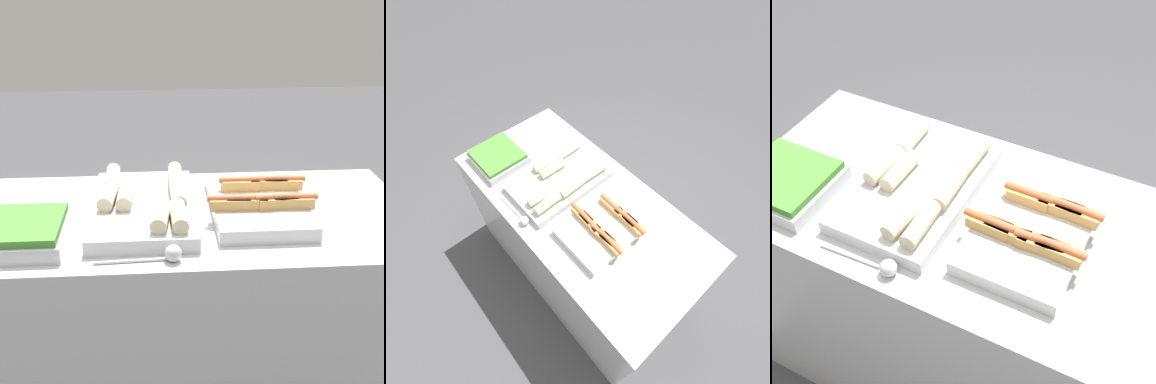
{
  "view_description": "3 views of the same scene",
  "coord_description": "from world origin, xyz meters",
  "views": [
    {
      "loc": [
        -0.12,
        -1.63,
        1.73
      ],
      "look_at": [
        -0.01,
        0.0,
        1.01
      ],
      "focal_mm": 50.0,
      "sensor_mm": 36.0,
      "label": 1
    },
    {
      "loc": [
        0.7,
        -0.62,
        2.29
      ],
      "look_at": [
        -0.01,
        0.0,
        1.01
      ],
      "focal_mm": 28.0,
      "sensor_mm": 36.0,
      "label": 2
    },
    {
      "loc": [
        0.5,
        -1.01,
        2.11
      ],
      "look_at": [
        -0.01,
        0.0,
        1.01
      ],
      "focal_mm": 50.0,
      "sensor_mm": 36.0,
      "label": 3
    }
  ],
  "objects": [
    {
      "name": "tray_hotdogs",
      "position": [
        0.22,
        -0.0,
        0.97
      ],
      "size": [
        0.36,
        0.47,
        0.1
      ],
      "color": "silver",
      "rests_on": "counter"
    },
    {
      "name": "tray_wraps",
      "position": [
        -0.17,
        -0.0,
        0.97
      ],
      "size": [
        0.34,
        0.54,
        0.1
      ],
      "color": "silver",
      "rests_on": "counter"
    },
    {
      "name": "tray_side_front",
      "position": [
        -0.55,
        -0.17,
        0.97
      ],
      "size": [
        0.29,
        0.28,
        0.07
      ],
      "color": "silver",
      "rests_on": "counter"
    },
    {
      "name": "serving_spoon_near",
      "position": [
        -0.1,
        -0.31,
        0.96
      ],
      "size": [
        0.25,
        0.05,
        0.05
      ],
      "color": "silver",
      "rests_on": "counter"
    },
    {
      "name": "ground_plane",
      "position": [
        0.0,
        0.0,
        0.0
      ],
      "size": [
        12.0,
        12.0,
        0.0
      ],
      "primitive_type": "plane",
      "color": "#4C4C51"
    },
    {
      "name": "counter",
      "position": [
        0.0,
        0.0,
        0.47
      ],
      "size": [
        1.49,
        0.73,
        0.93
      ],
      "color": "silver",
      "rests_on": "ground_plane"
    }
  ]
}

